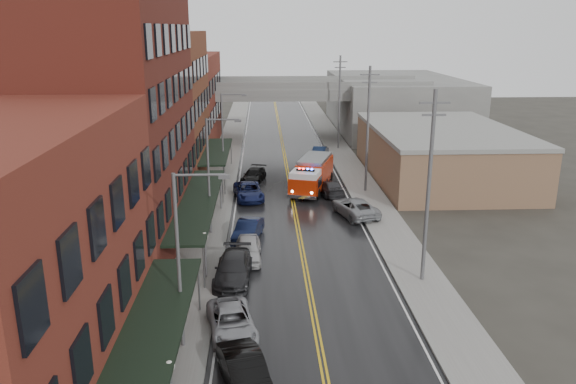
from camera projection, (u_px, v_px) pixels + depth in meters
name	position (u px, v px, depth m)	size (l,w,h in m)	color
road	(294.00, 209.00, 49.38)	(11.00, 160.00, 0.02)	black
sidewalk_left	(211.00, 209.00, 49.04)	(3.00, 160.00, 0.15)	slate
sidewalk_right	(376.00, 207.00, 49.69)	(3.00, 160.00, 0.15)	slate
curb_left	(230.00, 209.00, 49.11)	(0.30, 160.00, 0.15)	gray
curb_right	(358.00, 207.00, 49.61)	(0.30, 160.00, 0.15)	gray
brick_building_b	(112.00, 121.00, 39.55)	(9.00, 20.00, 18.00)	#501715
brick_building_c	(158.00, 108.00, 56.74)	(9.00, 15.00, 15.00)	brown
brick_building_far	(182.00, 101.00, 73.94)	(9.00, 20.00, 12.00)	maroon
tan_building	(441.00, 155.00, 58.97)	(14.00, 22.00, 5.00)	brown
right_far_block	(395.00, 103.00, 87.39)	(18.00, 30.00, 8.00)	slate
awning_0	(150.00, 337.00, 23.29)	(2.60, 16.00, 3.09)	black
awning_1	(199.00, 201.00, 41.50)	(2.60, 18.00, 3.09)	black
awning_2	(217.00, 151.00, 58.27)	(2.60, 13.00, 3.09)	black
globe_lamp_0	(170.00, 380.00, 21.61)	(0.44, 0.44, 3.12)	#59595B
globe_lamp_1	(205.00, 245.00, 35.03)	(0.44, 0.44, 3.12)	#59595B
globe_lamp_2	(220.00, 185.00, 48.45)	(0.44, 0.44, 3.12)	#59595B
street_lamp_0	(183.00, 251.00, 26.55)	(2.64, 0.22, 9.00)	#59595B
street_lamp_1	(212.00, 169.00, 41.88)	(2.64, 0.22, 9.00)	#59595B
street_lamp_2	(225.00, 131.00, 57.22)	(2.64, 0.22, 9.00)	#59595B
utility_pole_0	(429.00, 185.00, 33.55)	(1.80, 0.24, 12.00)	#59595B
utility_pole_1	(368.00, 128.00, 52.72)	(1.80, 0.24, 12.00)	#59595B
utility_pole_2	(339.00, 101.00, 71.88)	(1.80, 0.24, 12.00)	#59595B
overpass	(281.00, 97.00, 78.36)	(40.00, 10.00, 7.50)	slate
fire_truck	(312.00, 174.00, 54.52)	(5.25, 8.85, 3.08)	#B22308
parked_car_left_1	(245.00, 374.00, 24.52)	(1.69, 4.83, 1.59)	black
parked_car_left_2	(232.00, 322.00, 29.05)	(2.28, 4.95, 1.38)	#929499
parked_car_left_3	(233.00, 269.00, 35.25)	(2.20, 5.41, 1.57)	black
parked_car_left_4	(248.00, 249.00, 38.39)	(1.79, 4.44, 1.51)	#B6B6B6
parked_car_left_5	(248.00, 230.00, 42.10)	(1.57, 4.51, 1.49)	black
parked_car_left_6	(249.00, 191.00, 52.06)	(2.47, 5.36, 1.49)	#131B48
parked_car_left_7	(254.00, 175.00, 57.85)	(1.91, 4.69, 1.36)	black
parked_car_right_0	(355.00, 207.00, 47.34)	(2.56, 5.55, 1.54)	gray
parked_car_right_1	(329.00, 188.00, 53.37)	(1.96, 4.81, 1.40)	#2A2A2D
parked_car_right_2	(318.00, 159.00, 64.46)	(1.89, 4.71, 1.60)	#B9B9B9
parked_car_right_3	(320.00, 152.00, 68.53)	(1.59, 4.55, 1.50)	#0E1932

